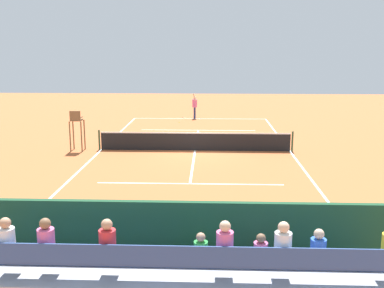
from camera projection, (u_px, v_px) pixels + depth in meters
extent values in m
plane|color=#BC6033|center=(195.00, 151.00, 24.42)|extent=(60.00, 60.00, 0.00)
cube|color=white|center=(200.00, 119.00, 35.18)|extent=(10.00, 0.10, 0.01)
cube|color=white|center=(183.00, 232.00, 13.67)|extent=(10.00, 0.10, 0.01)
cube|color=white|center=(290.00, 151.00, 24.23)|extent=(0.10, 22.00, 0.01)
cube|color=white|center=(102.00, 150.00, 24.62)|extent=(0.10, 22.00, 0.01)
cube|color=white|center=(198.00, 130.00, 30.34)|extent=(7.50, 0.10, 0.01)
cube|color=white|center=(190.00, 184.00, 18.51)|extent=(7.50, 0.10, 0.01)
cube|color=white|center=(195.00, 150.00, 24.42)|extent=(0.10, 12.10, 0.01)
cube|color=white|center=(200.00, 119.00, 35.18)|extent=(0.10, 0.30, 0.01)
cube|color=black|center=(195.00, 142.00, 24.33)|extent=(10.00, 0.02, 0.91)
cube|color=white|center=(195.00, 133.00, 24.23)|extent=(10.00, 0.04, 0.06)
cylinder|color=#2D5133|center=(292.00, 141.00, 24.11)|extent=(0.10, 0.10, 1.07)
cylinder|color=#2D5133|center=(99.00, 140.00, 24.51)|extent=(0.10, 0.10, 1.07)
cube|color=#1E4C2D|center=(174.00, 243.00, 10.53)|extent=(18.00, 0.16, 2.00)
cube|color=#B2B2B7|center=(174.00, 282.00, 10.35)|extent=(9.00, 0.10, 0.45)
cube|color=#B2B2B7|center=(172.00, 282.00, 9.97)|extent=(9.00, 0.80, 0.08)
cube|color=#B2B2B7|center=(174.00, 281.00, 10.38)|extent=(9.00, 0.04, 0.45)
cube|color=#335193|center=(172.00, 266.00, 9.79)|extent=(8.60, 0.36, 0.04)
cube|color=#335193|center=(171.00, 262.00, 9.57)|extent=(8.60, 0.03, 0.36)
cube|color=#B2B2B7|center=(169.00, 281.00, 9.10)|extent=(9.00, 0.80, 0.08)
cube|color=#B2B2B7|center=(170.00, 281.00, 9.51)|extent=(9.00, 0.04, 0.45)
cube|color=#335193|center=(168.00, 264.00, 8.91)|extent=(8.60, 0.36, 0.04)
cube|color=#335193|center=(167.00, 259.00, 8.69)|extent=(8.60, 0.03, 0.36)
cube|color=#B2B2B7|center=(164.00, 281.00, 8.22)|extent=(9.00, 0.80, 0.08)
cube|color=#B2B2B7|center=(167.00, 280.00, 8.63)|extent=(9.00, 0.04, 0.45)
cube|color=#335193|center=(164.00, 262.00, 8.04)|extent=(8.60, 0.36, 0.04)
cube|color=#335193|center=(162.00, 256.00, 7.82)|extent=(8.60, 0.03, 0.36)
cube|color=#2D2D33|center=(201.00, 261.00, 9.92)|extent=(0.32, 0.40, 0.12)
cylinder|color=green|center=(201.00, 252.00, 9.74)|extent=(0.30, 0.30, 0.45)
sphere|color=tan|center=(201.00, 237.00, 9.68)|extent=(0.20, 0.20, 0.20)
cube|color=#2D2D33|center=(260.00, 263.00, 9.87)|extent=(0.32, 0.40, 0.12)
cylinder|color=pink|center=(261.00, 253.00, 9.69)|extent=(0.30, 0.30, 0.45)
sphere|color=#8C6647|center=(261.00, 238.00, 9.63)|extent=(0.20, 0.20, 0.20)
cube|color=#2D2D33|center=(224.00, 256.00, 8.15)|extent=(0.32, 0.40, 0.12)
cylinder|color=pink|center=(225.00, 244.00, 7.98)|extent=(0.30, 0.30, 0.45)
sphere|color=beige|center=(225.00, 226.00, 7.91)|extent=(0.20, 0.20, 0.20)
cube|color=#2D2D33|center=(316.00, 261.00, 8.96)|extent=(0.32, 0.40, 0.12)
cylinder|color=blue|center=(318.00, 250.00, 8.78)|extent=(0.30, 0.30, 0.45)
sphere|color=beige|center=(319.00, 234.00, 8.71)|extent=(0.20, 0.20, 0.20)
cube|color=#2D2D33|center=(281.00, 257.00, 8.11)|extent=(0.32, 0.40, 0.12)
cylinder|color=white|center=(283.00, 245.00, 7.94)|extent=(0.30, 0.30, 0.45)
sphere|color=beige|center=(284.00, 227.00, 7.87)|extent=(0.20, 0.20, 0.20)
cube|color=#2D2D33|center=(11.00, 252.00, 8.30)|extent=(0.32, 0.40, 0.12)
cylinder|color=white|center=(7.00, 240.00, 8.13)|extent=(0.30, 0.30, 0.45)
sphere|color=tan|center=(5.00, 223.00, 8.06)|extent=(0.20, 0.20, 0.20)
cube|color=#2D2D33|center=(110.00, 254.00, 8.23)|extent=(0.32, 0.40, 0.12)
cylinder|color=red|center=(107.00, 242.00, 8.06)|extent=(0.30, 0.30, 0.45)
sphere|color=tan|center=(107.00, 225.00, 7.99)|extent=(0.20, 0.20, 0.20)
cube|color=#2D2D33|center=(50.00, 253.00, 8.27)|extent=(0.32, 0.40, 0.12)
cylinder|color=pink|center=(46.00, 241.00, 8.10)|extent=(0.30, 0.30, 0.45)
sphere|color=#8C6647|center=(45.00, 224.00, 8.03)|extent=(0.20, 0.20, 0.20)
cylinder|color=brown|center=(85.00, 135.00, 24.56)|extent=(0.07, 0.07, 1.60)
cylinder|color=brown|center=(73.00, 135.00, 24.59)|extent=(0.07, 0.07, 1.60)
cylinder|color=brown|center=(81.00, 137.00, 23.98)|extent=(0.07, 0.07, 1.60)
cylinder|color=brown|center=(70.00, 137.00, 24.00)|extent=(0.07, 0.07, 1.60)
cube|color=brown|center=(77.00, 120.00, 24.11)|extent=(0.56, 0.56, 0.06)
cube|color=brown|center=(75.00, 116.00, 23.82)|extent=(0.56, 0.06, 0.48)
cube|color=brown|center=(81.00, 117.00, 24.07)|extent=(0.04, 0.48, 0.04)
cube|color=brown|center=(72.00, 117.00, 24.09)|extent=(0.04, 0.48, 0.04)
cube|color=#9E754C|center=(311.00, 253.00, 11.30)|extent=(1.80, 0.40, 0.05)
cylinder|color=#9E754C|center=(342.00, 262.00, 11.32)|extent=(0.06, 0.06, 0.45)
cylinder|color=#9E754C|center=(280.00, 261.00, 11.38)|extent=(0.06, 0.06, 0.45)
cube|color=#9E754C|center=(314.00, 244.00, 11.06)|extent=(1.80, 0.04, 0.36)
cube|color=black|center=(239.00, 265.00, 11.23)|extent=(0.90, 0.36, 0.36)
cylinder|color=navy|center=(195.00, 112.00, 35.44)|extent=(0.14, 0.14, 0.85)
cylinder|color=navy|center=(194.00, 113.00, 35.23)|extent=(0.14, 0.14, 0.85)
cylinder|color=pink|center=(195.00, 103.00, 35.18)|extent=(0.38, 0.38, 0.60)
sphere|color=beige|center=(195.00, 98.00, 35.10)|extent=(0.22, 0.22, 0.22)
cylinder|color=beige|center=(194.00, 97.00, 34.86)|extent=(0.25, 0.10, 0.55)
cylinder|color=beige|center=(195.00, 103.00, 35.39)|extent=(0.10, 0.10, 0.50)
cylinder|color=black|center=(183.00, 118.00, 35.59)|extent=(0.13, 0.27, 0.03)
torus|color=#D8CC4C|center=(184.00, 118.00, 35.34)|extent=(0.39, 0.39, 0.02)
cylinder|color=white|center=(184.00, 118.00, 35.34)|extent=(0.25, 0.25, 0.00)
sphere|color=#CCDB33|center=(179.00, 122.00, 33.32)|extent=(0.07, 0.07, 0.07)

